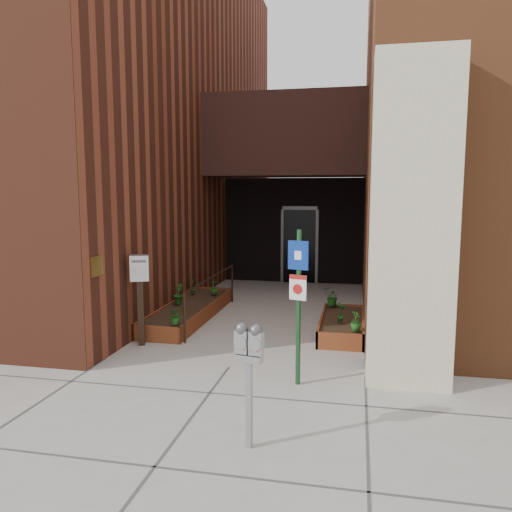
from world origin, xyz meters
The scene contains 15 objects.
ground centered at (0.00, 0.00, 0.00)m, with size 80.00×80.00×0.00m, color #9E9991.
architecture centered at (-0.18, 6.89, 4.98)m, with size 20.00×14.60×10.00m.
planter_left centered at (-1.55, 2.70, 0.13)m, with size 0.90×3.60×0.30m.
planter_right centered at (1.60, 2.20, 0.13)m, with size 0.80×2.20×0.30m.
handrail centered at (-1.05, 2.65, 0.75)m, with size 0.04×3.34×0.90m.
parking_meter centered at (0.81, -2.25, 1.02)m, with size 0.30×0.16×1.32m.
sign_post centered at (1.09, -0.47, 1.30)m, with size 0.28×0.11×2.12m.
payment_dropbox centered at (-1.74, 0.75, 1.12)m, with size 0.37×0.32×1.56m.
shrub_left_a centered at (-1.25, 1.10, 0.46)m, with size 0.29×0.29×0.32m, color #1F5618.
shrub_left_b centered at (-1.79, 2.67, 0.51)m, with size 0.23×0.23×0.41m, color #205919.
shrub_left_c centered at (-1.33, 3.73, 0.46)m, with size 0.18×0.18×0.32m, color #235418.
shrub_left_d centered at (-1.82, 3.67, 0.47)m, with size 0.18×0.18×0.35m, color #195418.
shrub_right_a centered at (1.85, 1.30, 0.47)m, with size 0.19×0.19×0.33m, color #1D5A19.
shrub_right_b centered at (1.58, 1.83, 0.49)m, with size 0.20×0.20×0.37m, color #185618.
shrub_right_c centered at (1.35, 3.10, 0.48)m, with size 0.32×0.32×0.36m, color #185418.
Camera 1 is at (1.85, -6.97, 2.61)m, focal length 35.00 mm.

